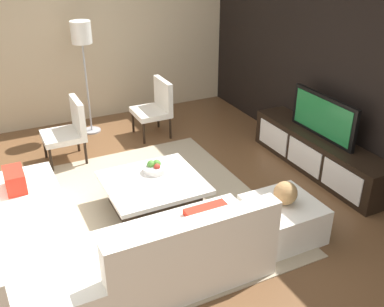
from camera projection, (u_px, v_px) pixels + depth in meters
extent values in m
plane|color=brown|center=(149.00, 215.00, 5.05)|extent=(14.00, 14.00, 0.00)
cube|color=black|center=(349.00, 65.00, 5.48)|extent=(6.40, 0.12, 2.80)
cube|color=beige|center=(83.00, 34.00, 7.05)|extent=(0.12, 5.20, 2.80)
cube|color=tan|center=(146.00, 211.00, 5.13)|extent=(3.10, 2.66, 0.01)
cube|color=black|center=(318.00, 153.00, 5.89)|extent=(2.23, 0.46, 0.50)
cube|color=white|center=(273.00, 137.00, 6.34)|extent=(0.63, 0.01, 0.35)
cube|color=white|center=(304.00, 157.00, 5.79)|extent=(0.63, 0.01, 0.35)
cube|color=white|center=(341.00, 181.00, 5.25)|extent=(0.63, 0.01, 0.35)
cube|color=black|center=(323.00, 117.00, 5.65)|extent=(1.13, 0.05, 0.55)
cube|color=#1E7238|center=(322.00, 117.00, 5.64)|extent=(1.01, 0.01, 0.46)
cube|color=white|center=(30.00, 243.00, 4.29)|extent=(2.43, 0.85, 0.42)
cube|color=white|center=(179.00, 254.00, 4.14)|extent=(0.85, 1.59, 0.42)
cube|color=white|center=(196.00, 240.00, 3.69)|extent=(0.18, 1.59, 0.38)
cube|color=red|center=(15.00, 180.00, 4.72)|extent=(0.36, 0.20, 0.22)
cube|color=red|center=(217.00, 222.00, 4.19)|extent=(0.60, 0.44, 0.06)
cube|color=black|center=(154.00, 197.00, 5.10)|extent=(0.80, 0.86, 0.33)
cube|color=white|center=(153.00, 182.00, 5.01)|extent=(1.00, 1.07, 0.05)
cylinder|color=black|center=(45.00, 145.00, 6.24)|extent=(0.04, 0.04, 0.38)
cylinder|color=black|center=(51.00, 159.00, 5.88)|extent=(0.04, 0.04, 0.38)
cylinder|color=black|center=(78.00, 139.00, 6.42)|extent=(0.04, 0.04, 0.38)
cylinder|color=black|center=(86.00, 152.00, 6.06)|extent=(0.04, 0.04, 0.38)
cube|color=white|center=(63.00, 136.00, 6.06)|extent=(0.53, 0.55, 0.08)
cube|color=white|center=(78.00, 115.00, 6.04)|extent=(0.53, 0.08, 0.45)
cylinder|color=#A5A5AA|center=(92.00, 130.00, 7.13)|extent=(0.28, 0.28, 0.02)
cylinder|color=#A5A5AA|center=(87.00, 89.00, 6.81)|extent=(0.03, 0.03, 1.38)
cylinder|color=white|center=(81.00, 32.00, 6.43)|extent=(0.30, 0.30, 0.32)
cube|color=white|center=(283.00, 219.00, 4.65)|extent=(0.70, 0.70, 0.40)
cylinder|color=silver|center=(155.00, 169.00, 5.17)|extent=(0.28, 0.28, 0.07)
sphere|color=#B23326|center=(157.00, 167.00, 5.11)|extent=(0.07, 0.07, 0.07)
sphere|color=#4C8C33|center=(157.00, 164.00, 5.17)|extent=(0.10, 0.10, 0.10)
sphere|color=#4C8C33|center=(151.00, 164.00, 5.15)|extent=(0.10, 0.10, 0.10)
cylinder|color=black|center=(133.00, 121.00, 7.03)|extent=(0.04, 0.04, 0.38)
cylinder|color=black|center=(144.00, 132.00, 6.64)|extent=(0.04, 0.04, 0.38)
cylinder|color=black|center=(158.00, 116.00, 7.20)|extent=(0.04, 0.04, 0.38)
cylinder|color=black|center=(170.00, 127.00, 6.81)|extent=(0.04, 0.04, 0.38)
cube|color=white|center=(151.00, 112.00, 6.84)|extent=(0.56, 0.51, 0.08)
cube|color=white|center=(163.00, 94.00, 6.80)|extent=(0.56, 0.08, 0.45)
sphere|color=#AD8451|center=(285.00, 193.00, 4.50)|extent=(0.24, 0.24, 0.24)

